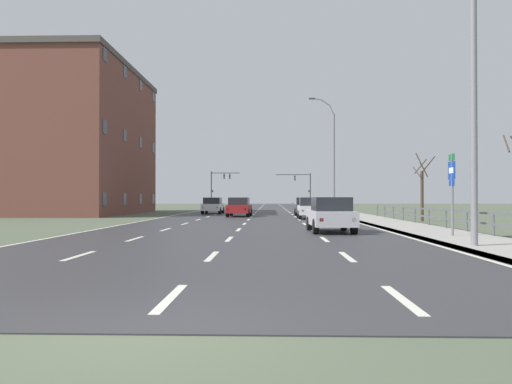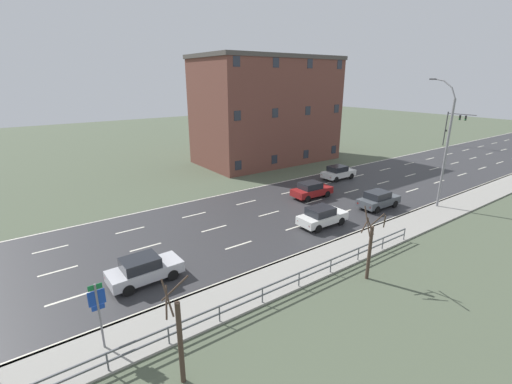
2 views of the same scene
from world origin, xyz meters
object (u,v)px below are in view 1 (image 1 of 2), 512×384
at_px(car_distant, 239,207).
at_px(car_far_left, 310,208).
at_px(street_lamp_foreground, 469,62).
at_px(car_near_left, 305,206).
at_px(traffic_signal_left, 218,183).
at_px(car_near_right, 331,214).
at_px(brick_building, 79,141).
at_px(street_lamp_midground, 332,157).
at_px(car_far_right, 213,205).
at_px(highway_sign, 452,184).
at_px(traffic_signal_right, 303,184).

bearing_deg(car_distant, car_far_left, -35.09).
distance_m(street_lamp_foreground, car_near_left, 28.95).
xyz_separation_m(traffic_signal_left, car_near_right, (10.96, -56.74, -3.14)).
xyz_separation_m(car_distant, brick_building, (-15.75, 6.52, 6.20)).
xyz_separation_m(street_lamp_foreground, street_lamp_midground, (-0.01, 32.90, -0.14)).
bearing_deg(traffic_signal_left, car_distant, -81.51).
distance_m(street_lamp_midground, car_far_right, 12.39).
relative_size(street_lamp_foreground, car_distant, 2.75).
xyz_separation_m(street_lamp_midground, car_distant, (-8.48, -7.37, -4.67)).
height_order(car_far_right, car_near_left, same).
distance_m(street_lamp_midground, car_distant, 12.17).
xyz_separation_m(street_lamp_foreground, car_near_left, (-2.91, 28.40, -4.82)).
bearing_deg(car_near_left, highway_sign, -80.02).
bearing_deg(car_near_left, street_lamp_midground, 58.24).
height_order(street_lamp_foreground, car_far_right, street_lamp_foreground).
bearing_deg(highway_sign, car_far_right, 113.35).
distance_m(car_near_left, car_distant, 6.27).
relative_size(street_lamp_midground, traffic_signal_right, 2.01).
distance_m(car_far_right, car_far_left, 14.19).
distance_m(car_near_left, car_far_left, 7.05).
bearing_deg(traffic_signal_left, car_near_right, -79.07).
height_order(car_far_left, brick_building, brick_building).
bearing_deg(street_lamp_midground, traffic_signal_right, 91.16).
height_order(car_near_left, car_far_left, same).
relative_size(car_near_left, car_near_right, 1.00).
relative_size(street_lamp_midground, car_near_left, 2.71).
relative_size(car_far_right, car_far_left, 1.00).
xyz_separation_m(highway_sign, traffic_signal_left, (-15.15, 59.96, 1.87)).
bearing_deg(car_near_left, car_far_right, 154.10).
xyz_separation_m(car_near_left, car_near_right, (-0.36, -21.17, 0.00)).
distance_m(street_lamp_midground, car_far_left, 12.82).
xyz_separation_m(car_near_left, car_distant, (-5.58, -2.87, 0.00)).
bearing_deg(car_distant, street_lamp_midground, 43.37).
bearing_deg(car_near_left, traffic_signal_left, 108.68).
height_order(street_lamp_midground, car_far_right, street_lamp_midground).
relative_size(car_near_left, car_distant, 0.99).
relative_size(traffic_signal_left, car_far_right, 1.39).
relative_size(street_lamp_midground, car_far_left, 2.71).
height_order(street_lamp_foreground, brick_building, brick_building).
relative_size(car_near_right, brick_building, 0.22).
height_order(street_lamp_foreground, car_near_left, street_lamp_foreground).
relative_size(highway_sign, car_far_left, 0.78).
bearing_deg(traffic_signal_right, car_far_right, -108.53).
bearing_deg(car_far_left, street_lamp_foreground, -81.01).
bearing_deg(traffic_signal_right, street_lamp_midground, -88.84).
distance_m(traffic_signal_right, car_far_left, 43.85).
height_order(traffic_signal_left, car_near_right, traffic_signal_left).
bearing_deg(traffic_signal_right, car_far_left, -93.11).
distance_m(highway_sign, car_far_right, 31.34).
distance_m(street_lamp_foreground, car_far_left, 22.10).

